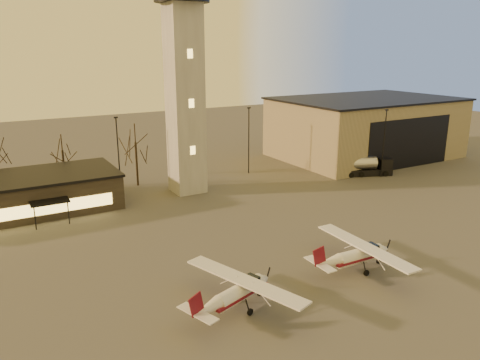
% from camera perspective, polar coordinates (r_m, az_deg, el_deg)
% --- Properties ---
extents(ground, '(220.00, 220.00, 0.00)m').
position_cam_1_polar(ground, '(40.07, 11.62, -12.35)').
color(ground, '#3E3B39').
rests_on(ground, ground).
extents(control_tower, '(6.80, 6.80, 32.60)m').
position_cam_1_polar(control_tower, '(61.01, -6.85, 13.49)').
color(control_tower, gray).
rests_on(control_tower, ground).
extents(hangar, '(30.60, 20.60, 10.30)m').
position_cam_1_polar(hangar, '(85.97, 15.02, 6.23)').
color(hangar, '#9B8B66').
rests_on(hangar, ground).
extents(terminal, '(25.40, 12.20, 4.30)m').
position_cam_1_polar(terminal, '(60.34, -26.73, -1.82)').
color(terminal, black).
rests_on(terminal, ground).
extents(light_poles, '(58.50, 12.25, 10.14)m').
position_cam_1_polar(light_poles, '(63.49, -6.47, 3.65)').
color(light_poles, black).
rests_on(light_poles, ground).
extents(tree_row, '(37.20, 9.20, 8.80)m').
position_cam_1_polar(tree_row, '(67.21, -20.53, 3.88)').
color(tree_row, black).
rests_on(tree_row, ground).
extents(cessna_front, '(8.81, 11.13, 3.08)m').
position_cam_1_polar(cessna_front, '(42.64, 14.48, -9.16)').
color(cessna_front, silver).
rests_on(cessna_front, ground).
extents(cessna_rear, '(8.87, 10.90, 3.04)m').
position_cam_1_polar(cessna_rear, '(35.77, 0.14, -13.76)').
color(cessna_rear, silver).
rests_on(cessna_rear, ground).
extents(fuel_truck, '(7.96, 4.89, 2.85)m').
position_cam_1_polar(fuel_truck, '(73.44, 15.07, 1.44)').
color(fuel_truck, black).
rests_on(fuel_truck, ground).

